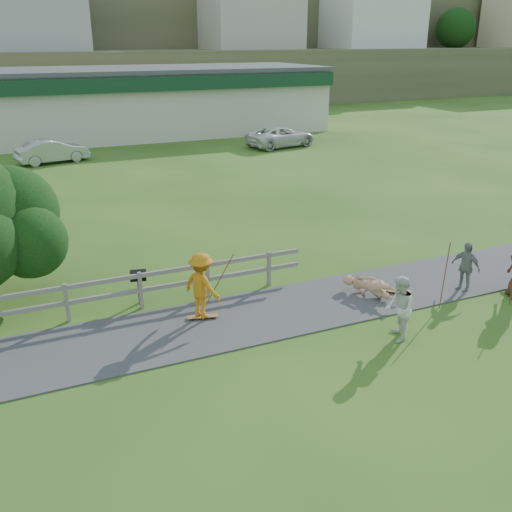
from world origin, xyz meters
The scene contains 16 objects.
ground centered at (0.00, 0.00, 0.00)m, with size 260.00×260.00×0.00m, color #2D5117.
path centered at (0.00, 1.50, 0.02)m, with size 34.00×3.00×0.04m, color #3D3D3F.
fence centered at (-4.62, 3.30, 0.72)m, with size 15.05×0.10×1.10m.
strip_mall centered at (4.00, 34.94, 2.58)m, with size 32.50×10.75×5.10m.
skater_rider centered at (-0.64, 1.92, 0.91)m, with size 1.18×0.68×1.83m, color #C37512.
skater_fallen centered at (4.38, 1.27, 0.33)m, with size 1.81×0.43×0.66m, color tan.
spectator_a centered at (3.53, -1.12, 0.85)m, with size 0.83×0.65×1.71m, color silver.
spectator_b centered at (7.24, 0.54, 0.78)m, with size 0.91×0.38×1.55m, color gray.
car_silver centered at (-2.19, 25.73, 0.71)m, with size 1.51×4.32×1.42m, color #ADAFB5.
car_white centered at (13.18, 25.02, 0.72)m, with size 2.39×5.18×1.44m, color silver.
bbq centered at (-1.96, 3.66, 0.49)m, with size 0.45×0.35×0.98m, color black, non-canonical shape.
longboard_rider centered at (-0.64, 1.92, 0.05)m, with size 0.84×0.21×0.09m, color brown, non-canonical shape.
longboard_fallen centered at (5.18, 1.17, 0.05)m, with size 0.98×0.24×0.11m, color brown, non-canonical shape.
helmet centered at (4.98, 1.62, 0.14)m, with size 0.28×0.28×0.28m, color #B22A13.
pole_rider centered at (-0.04, 2.32, 0.95)m, with size 0.03×0.03×1.89m, color brown.
pole_spec_left centered at (5.83, -0.13, 0.98)m, with size 0.03×0.03×1.97m, color brown.
Camera 1 is at (-4.99, -11.40, 7.18)m, focal length 40.00 mm.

